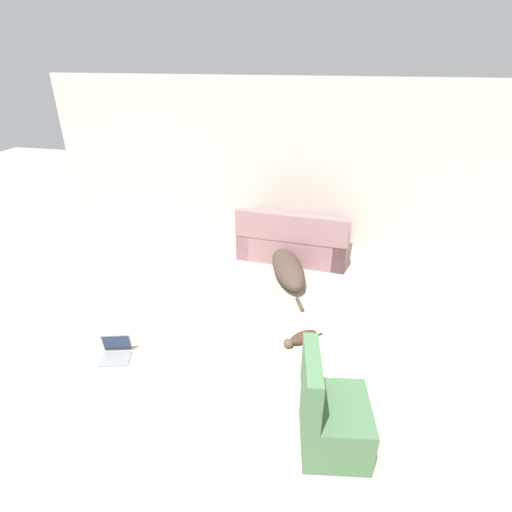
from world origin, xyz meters
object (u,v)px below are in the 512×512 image
(couch, at_px, (294,241))
(dog, at_px, (287,267))
(laptop_open, at_px, (116,349))
(side_chair, at_px, (330,417))
(cat, at_px, (301,338))

(couch, bearing_deg, dog, 94.03)
(laptop_open, xyz_separation_m, side_chair, (2.32, -0.61, 0.23))
(dog, height_order, side_chair, side_chair)
(couch, height_order, cat, couch)
(dog, xyz_separation_m, laptop_open, (-1.57, -2.08, -0.09))
(dog, relative_size, side_chair, 1.67)
(cat, xyz_separation_m, laptop_open, (-1.95, -0.65, 0.02))
(cat, distance_m, side_chair, 1.34)
(dog, distance_m, cat, 1.48)
(dog, xyz_separation_m, cat, (0.38, -1.43, -0.10))
(dog, xyz_separation_m, side_chair, (0.75, -2.69, 0.14))
(cat, relative_size, laptop_open, 1.19)
(dog, bearing_deg, laptop_open, 121.55)
(cat, distance_m, laptop_open, 2.05)
(laptop_open, bearing_deg, couch, 44.63)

